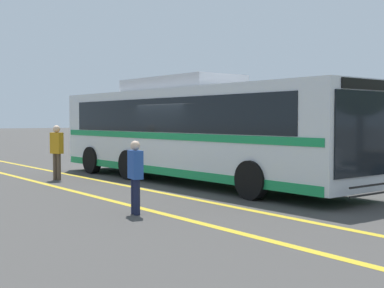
# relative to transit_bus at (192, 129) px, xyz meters

# --- Properties ---
(ground_plane) EXTENTS (220.00, 220.00, 0.00)m
(ground_plane) POSITION_rel_transit_bus_xyz_m (0.01, -0.45, -1.72)
(ground_plane) COLOR #423F3D
(lane_strip_0) EXTENTS (32.70, 0.20, 0.01)m
(lane_strip_0) POSITION_rel_transit_bus_xyz_m (0.02, -2.20, -1.71)
(lane_strip_0) COLOR gold
(lane_strip_0) RESTS_ON ground_plane
(lane_strip_1) EXTENTS (32.70, 0.20, 0.01)m
(lane_strip_1) POSITION_rel_transit_bus_xyz_m (0.02, -4.01, -1.71)
(lane_strip_1) COLOR gold
(lane_strip_1) RESTS_ON ground_plane
(curb_strip) EXTENTS (40.70, 0.36, 0.15)m
(curb_strip) POSITION_rel_transit_bus_xyz_m (0.02, 6.97, -1.64)
(curb_strip) COLOR #99999E
(curb_strip) RESTS_ON ground_plane
(transit_bus) EXTENTS (13.07, 2.89, 3.40)m
(transit_bus) POSITION_rel_transit_bus_xyz_m (0.00, 0.00, 0.00)
(transit_bus) COLOR silver
(transit_bus) RESTS_ON ground_plane
(parked_car_0) EXTENTS (4.65, 2.01, 1.49)m
(parked_car_0) POSITION_rel_transit_bus_xyz_m (-11.29, 5.06, -0.97)
(parked_car_0) COLOR black
(parked_car_0) RESTS_ON ground_plane
(parked_car_1) EXTENTS (4.55, 1.91, 1.54)m
(parked_car_1) POSITION_rel_transit_bus_xyz_m (-5.14, 5.16, -0.95)
(parked_car_1) COLOR olive
(parked_car_1) RESTS_ON ground_plane
(parked_car_2) EXTENTS (4.38, 2.02, 1.64)m
(parked_car_2) POSITION_rel_transit_bus_xyz_m (1.35, 5.03, -0.91)
(parked_car_2) COLOR olive
(parked_car_2) RESTS_ON ground_plane
(pedestrian_0) EXTENTS (0.46, 0.30, 1.58)m
(pedestrian_0) POSITION_rel_transit_bus_xyz_m (4.00, -4.51, -0.83)
(pedestrian_0) COLOR #191E38
(pedestrian_0) RESTS_ON ground_plane
(pedestrian_1) EXTENTS (0.47, 0.36, 1.83)m
(pedestrian_1) POSITION_rel_transit_bus_xyz_m (-3.16, -3.26, -0.66)
(pedestrian_1) COLOR brown
(pedestrian_1) RESTS_ON ground_plane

